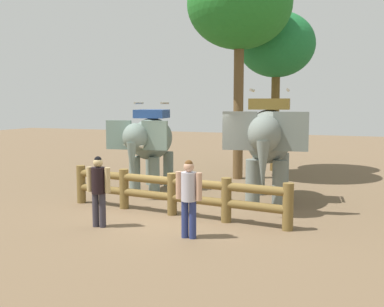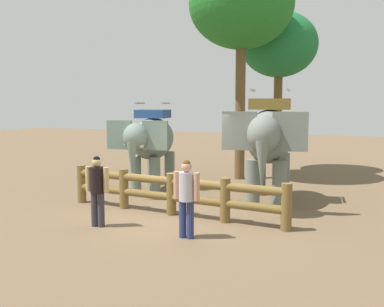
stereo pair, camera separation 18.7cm
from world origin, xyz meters
name	(u,v)px [view 1 (the left image)]	position (x,y,z in m)	size (l,w,h in m)	color
ground_plane	(170,216)	(0.00, 0.00, 0.00)	(60.00, 60.00, 0.00)	brown
log_fence	(172,191)	(0.00, 0.15, 0.60)	(6.09, 0.92, 1.05)	brown
elephant_near_left	(150,141)	(-1.96, 2.85, 1.57)	(1.87, 3.31, 2.80)	slate
elephant_center	(268,139)	(1.91, 2.41, 1.78)	(2.12, 3.75, 3.17)	slate
tourist_woman_in_black	(189,193)	(1.12, -1.52, 0.94)	(0.58, 0.33, 1.63)	navy
tourist_man_in_blue	(99,186)	(-1.08, -1.47, 0.93)	(0.57, 0.34, 1.61)	#312E39
tree_far_left	(276,46)	(0.86, 8.52, 5.03)	(3.06, 3.06, 6.39)	brown
tree_back_center	(240,6)	(0.02, 6.03, 6.19)	(3.72, 3.72, 7.83)	brown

